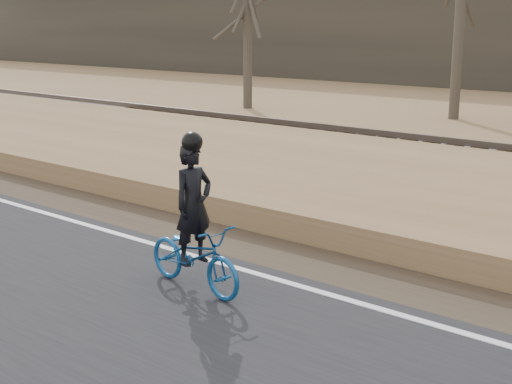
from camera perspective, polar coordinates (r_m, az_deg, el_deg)
The scene contains 2 objects.
cyclist at distance 8.96m, azimuth -4.97°, elevation -3.93°, with size 1.71×0.75×2.01m.
bare_tree_far_left at distance 28.40m, azimuth -0.69°, elevation 14.18°, with size 0.36×0.36×7.42m, color #4E4639.
Camera 1 is at (1.56, -6.76, 3.36)m, focal length 50.00 mm.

